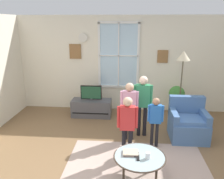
% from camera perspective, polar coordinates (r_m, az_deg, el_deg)
% --- Properties ---
extents(ground_plane, '(6.57, 6.16, 0.02)m').
position_cam_1_polar(ground_plane, '(4.20, 2.61, -18.99)').
color(ground_plane, brown).
extents(back_wall, '(5.97, 0.17, 2.61)m').
position_cam_1_polar(back_wall, '(6.35, 3.63, 6.43)').
color(back_wall, silver).
rests_on(back_wall, ground_plane).
extents(area_rug, '(2.48, 2.00, 0.01)m').
position_cam_1_polar(area_rug, '(4.09, 6.24, -20.02)').
color(area_rug, tan).
rests_on(area_rug, ground_plane).
extents(tv_stand, '(1.04, 0.45, 0.45)m').
position_cam_1_polar(tv_stand, '(6.12, -5.13, -4.63)').
color(tv_stand, '#4C4C51').
rests_on(tv_stand, ground_plane).
extents(television, '(0.55, 0.08, 0.40)m').
position_cam_1_polar(television, '(5.97, -5.24, -0.76)').
color(television, '#4C4C4C').
rests_on(television, tv_stand).
extents(armchair, '(0.76, 0.74, 0.87)m').
position_cam_1_polar(armchair, '(5.23, 18.47, -8.09)').
color(armchair, '#476B9E').
rests_on(armchair, ground_plane).
extents(coffee_table, '(0.82, 0.82, 0.44)m').
position_cam_1_polar(coffee_table, '(3.72, 6.92, -16.54)').
color(coffee_table, '#99B2B7').
rests_on(coffee_table, ground_plane).
extents(book_stack, '(0.24, 0.19, 0.04)m').
position_cam_1_polar(book_stack, '(3.73, 4.70, -15.52)').
color(book_stack, '#92685F').
rests_on(book_stack, coffee_table).
extents(cup, '(0.07, 0.07, 0.10)m').
position_cam_1_polar(cup, '(3.63, 8.95, -16.06)').
color(cup, white).
rests_on(cup, coffee_table).
extents(remote_near_books, '(0.04, 0.14, 0.02)m').
position_cam_1_polar(remote_near_books, '(3.64, 6.54, -16.62)').
color(remote_near_books, black).
rests_on(remote_near_books, coffee_table).
extents(remote_near_cup, '(0.09, 0.14, 0.02)m').
position_cam_1_polar(remote_near_cup, '(3.72, 6.01, -15.89)').
color(remote_near_cup, black).
rests_on(remote_near_cup, coffee_table).
extents(person_green_shirt, '(0.41, 0.19, 1.36)m').
position_cam_1_polar(person_green_shirt, '(4.90, 7.70, -2.43)').
color(person_green_shirt, black).
rests_on(person_green_shirt, ground_plane).
extents(person_pink_shirt, '(0.38, 0.17, 1.26)m').
position_cam_1_polar(person_pink_shirt, '(4.72, 4.33, -3.85)').
color(person_pink_shirt, black).
rests_on(person_pink_shirt, ground_plane).
extents(person_red_shirt, '(0.36, 0.17, 1.21)m').
position_cam_1_polar(person_red_shirt, '(4.03, 3.86, -8.02)').
color(person_red_shirt, black).
rests_on(person_red_shirt, ground_plane).
extents(person_blue_shirt, '(0.31, 0.14, 1.04)m').
position_cam_1_polar(person_blue_shirt, '(4.56, 10.82, -6.74)').
color(person_blue_shirt, black).
rests_on(person_blue_shirt, ground_plane).
extents(potted_plant_by_window, '(0.41, 0.41, 0.83)m').
position_cam_1_polar(potted_plant_by_window, '(6.24, 15.81, -2.42)').
color(potted_plant_by_window, silver).
rests_on(potted_plant_by_window, ground_plane).
extents(floor_lamp, '(0.32, 0.32, 1.79)m').
position_cam_1_polar(floor_lamp, '(5.63, 17.36, 6.30)').
color(floor_lamp, black).
rests_on(floor_lamp, ground_plane).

